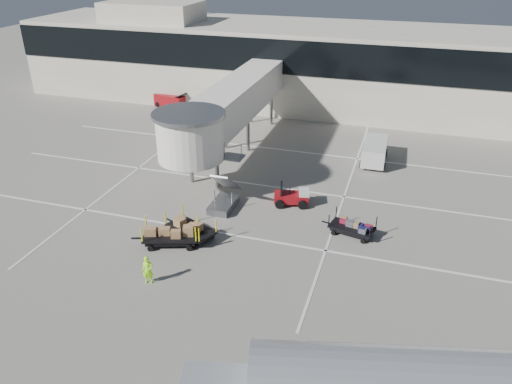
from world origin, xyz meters
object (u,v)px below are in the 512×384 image
Objects in this scene: baggage_tug at (292,197)px; suitcase_cart at (352,228)px; ground_worker at (148,270)px; box_cart_near at (171,235)px; minivan at (375,150)px; belt_loader at (171,101)px; box_cart_far at (192,230)px.

baggage_tug reaches higher than suitcase_cart.
box_cart_near is at bearing 80.62° from ground_worker.
minivan reaches higher than box_cart_near.
belt_loader is (-12.36, 27.70, -0.13)m from ground_worker.
belt_loader is at bearing 149.94° from suitcase_cart.
suitcase_cart is 10.74m from box_cart_near.
ground_worker is (-5.02, -10.56, 0.25)m from baggage_tug.
box_cart_far is 4.75m from ground_worker.
baggage_tug is 8.82m from box_cart_near.
box_cart_near is at bearing -123.58° from minivan.
belt_loader is (-21.88, 8.07, -0.32)m from minivan.
box_cart_far is at bearing -148.25° from suitcase_cart.
baggage_tug is at bearing 160.92° from suitcase_cart.
minivan is (9.52, 19.63, 0.19)m from ground_worker.
box_cart_far is (0.86, 1.03, -0.06)m from box_cart_near.
baggage_tug is 0.63× the size of box_cart_near.
belt_loader is at bearing 142.14° from box_cart_far.
baggage_tug is at bearing -117.76° from minivan.
ground_worker is at bearing -53.63° from belt_loader.
belt_loader is (-11.84, 23.99, 0.09)m from box_cart_near.
belt_loader reaches higher than minivan.
minivan reaches higher than ground_worker.
minivan is (10.04, 15.92, 0.41)m from box_cart_near.
box_cart_near reaches higher than baggage_tug.
box_cart_far is at bearing 31.30° from box_cart_near.
suitcase_cart is 12.26m from ground_worker.
box_cart_far is (-4.68, -5.83, -0.03)m from baggage_tug.
suitcase_cart is 0.84× the size of box_cart_near.
minivan is 1.15× the size of belt_loader.
baggage_tug is 0.75× the size of suitcase_cart.
suitcase_cart is 2.10× the size of ground_worker.
belt_loader is at bearing 97.44° from box_cart_near.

